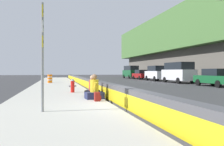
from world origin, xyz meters
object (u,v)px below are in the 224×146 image
at_px(route_sign_post, 43,48).
at_px(parked_car_third, 216,77).
at_px(seated_person_middle, 92,89).
at_px(parked_car_midline, 156,73).
at_px(parked_car_farther, 131,72).
at_px(parked_car_fourth, 178,72).
at_px(fire_hydrant, 73,85).
at_px(construction_barrel, 50,79).
at_px(seated_person_foreground, 94,91).
at_px(backpack, 97,97).
at_px(parked_car_far, 141,75).

xyz_separation_m(route_sign_post, parked_car_third, (10.64, -15.33, -1.37)).
xyz_separation_m(seated_person_middle, parked_car_third, (6.42, -12.99, 0.37)).
distance_m(route_sign_post, seated_person_middle, 5.13).
bearing_deg(parked_car_midline, parked_car_farther, -0.58).
distance_m(parked_car_third, parked_car_fourth, 6.56).
xyz_separation_m(fire_hydrant, parked_car_farther, (29.11, -13.91, 0.77)).
relative_size(route_sign_post, seated_person_middle, 3.23).
xyz_separation_m(construction_barrel, parked_car_fourth, (-1.58, -15.45, 0.73)).
distance_m(seated_person_middle, parked_car_third, 14.49).
bearing_deg(route_sign_post, seated_person_foreground, -36.78).
height_order(route_sign_post, backpack, route_sign_post).
bearing_deg(construction_barrel, seated_person_foreground, -171.06).
distance_m(route_sign_post, parked_car_farther, 38.80).
relative_size(fire_hydrant, seated_person_foreground, 0.74).
relative_size(seated_person_middle, construction_barrel, 1.17).
xyz_separation_m(route_sign_post, fire_hydrant, (6.51, -1.45, -1.65)).
bearing_deg(parked_car_far, seated_person_foreground, 154.07).
distance_m(seated_person_foreground, parked_car_midline, 24.23).
relative_size(construction_barrel, parked_car_fourth, 0.19).
xyz_separation_m(route_sign_post, parked_car_fourth, (17.18, -15.21, -0.88)).
bearing_deg(route_sign_post, backpack, -46.57).
relative_size(seated_person_foreground, parked_car_midline, 0.25).
height_order(parked_car_third, parked_car_farther, parked_car_farther).
relative_size(parked_car_fourth, parked_car_midline, 1.06).
xyz_separation_m(seated_person_foreground, parked_car_far, (26.78, -13.02, 0.35)).
relative_size(fire_hydrant, construction_barrel, 0.93).
height_order(parked_car_fourth, parked_car_midline, parked_car_fourth).
bearing_deg(parked_car_midline, parked_car_third, -179.57).
bearing_deg(construction_barrel, route_sign_post, -179.26).
bearing_deg(backpack, route_sign_post, 133.43).
distance_m(route_sign_post, parked_car_third, 18.71).
height_order(route_sign_post, parked_car_fourth, route_sign_post).
bearing_deg(fire_hydrant, parked_car_farther, -25.54).
distance_m(construction_barrel, parked_car_far, 19.01).
xyz_separation_m(fire_hydrant, seated_person_middle, (-2.29, -0.89, -0.10)).
bearing_deg(seated_person_foreground, parked_car_farther, -21.90).
relative_size(route_sign_post, parked_car_fourth, 0.70).
height_order(backpack, parked_car_midline, parked_car_midline).
relative_size(parked_car_third, parked_car_farther, 0.88).
bearing_deg(seated_person_middle, parked_car_farther, -22.51).
bearing_deg(seated_person_middle, route_sign_post, 151.00).
bearing_deg(parked_car_far, construction_barrel, 125.38).
bearing_deg(parked_car_farther, fire_hydrant, 154.46).
xyz_separation_m(seated_person_middle, construction_barrel, (14.55, 2.58, 0.13)).
distance_m(seated_person_foreground, construction_barrel, 15.96).
relative_size(seated_person_foreground, seated_person_middle, 1.07).
xyz_separation_m(backpack, parked_car_far, (27.67, -13.04, 0.53)).
distance_m(backpack, parked_car_far, 30.59).
distance_m(parked_car_fourth, parked_car_farther, 18.44).
distance_m(route_sign_post, fire_hydrant, 6.87).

